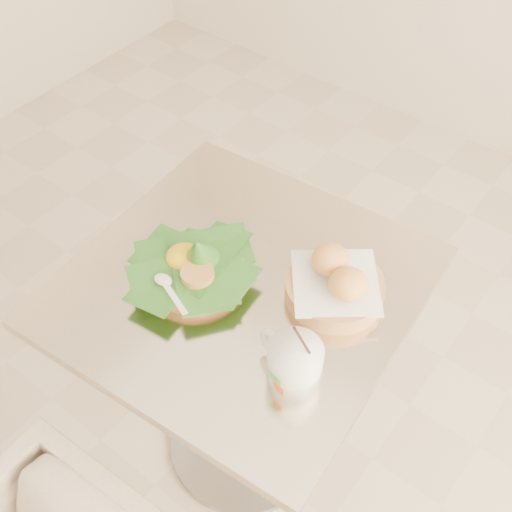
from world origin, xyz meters
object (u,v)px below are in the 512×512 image
Objects in this scene: bread_basket at (336,284)px; coffee_mug at (293,362)px; cafe_table at (242,342)px; rice_basket at (194,265)px.

coffee_mug is at bearing -78.29° from bread_basket.
rice_basket reaches higher than cafe_table.
rice_basket is at bearing -152.23° from bread_basket.
cafe_table is 0.33m from bread_basket.
cafe_table is at bearing 151.82° from coffee_mug.
coffee_mug is (0.31, -0.07, 0.01)m from rice_basket.
coffee_mug is (0.04, -0.21, 0.01)m from bread_basket.
rice_basket is (-0.09, -0.05, 0.26)m from cafe_table.
cafe_table is 4.23× the size of coffee_mug.
bread_basket is 0.22m from coffee_mug.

